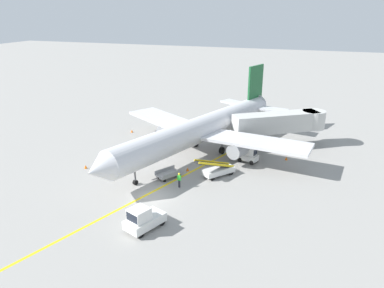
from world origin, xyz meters
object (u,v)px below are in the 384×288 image
object	(u,v)px
jet_bridge	(285,122)
safety_cone_nose_left	(86,167)
airliner	(202,129)
baggage_cart_loaded	(169,174)
belt_loader_forward_hold	(218,170)
ground_crew_marshaller	(179,180)
safety_cone_wingtip_left	(132,131)
safety_cone_nose_right	(286,158)
safety_cone_wingtip_right	(188,169)
pushback_tug	(143,219)
baggage_tug_near_wing	(249,155)

from	to	relation	value
jet_bridge	safety_cone_nose_left	world-z (taller)	jet_bridge
airliner	baggage_cart_loaded	distance (m)	9.09
belt_loader_forward_hold	ground_crew_marshaller	size ratio (longest dim) A/B	2.77
ground_crew_marshaller	safety_cone_wingtip_left	xyz separation A→B (m)	(-13.78, 15.01, -0.69)
safety_cone_nose_left	baggage_cart_loaded	bearing A→B (deg)	5.09
jet_bridge	safety_cone_nose_right	distance (m)	6.05
jet_bridge	safety_cone_wingtip_right	size ratio (longest dim) A/B	27.36
airliner	belt_loader_forward_hold	xyz separation A→B (m)	(3.89, -6.14, -2.64)
safety_cone_nose_right	safety_cone_wingtip_left	bearing A→B (deg)	172.02
airliner	pushback_tug	xyz separation A→B (m)	(0.70, -18.85, -2.42)
jet_bridge	safety_cone_nose_right	size ratio (longest dim) A/B	27.36
pushback_tug	safety_cone_wingtip_right	bearing A→B (deg)	92.43
airliner	baggage_tug_near_wing	bearing A→B (deg)	-8.62
safety_cone_nose_left	baggage_tug_near_wing	bearing A→B (deg)	24.79
baggage_cart_loaded	safety_cone_nose_right	size ratio (longest dim) A/B	8.28
jet_bridge	baggage_cart_loaded	xyz separation A→B (m)	(-11.20, -14.79, -3.07)
jet_bridge	safety_cone_nose_left	distance (m)	27.00
airliner	jet_bridge	size ratio (longest dim) A/B	2.85
baggage_cart_loaded	safety_cone_wingtip_right	bearing A→B (deg)	60.51
baggage_tug_near_wing	baggage_cart_loaded	world-z (taller)	baggage_tug_near_wing
baggage_cart_loaded	ground_crew_marshaller	distance (m)	2.76
jet_bridge	ground_crew_marshaller	bearing A→B (deg)	-118.91
safety_cone_wingtip_right	pushback_tug	bearing A→B (deg)	-87.57
pushback_tug	ground_crew_marshaller	bearing A→B (deg)	89.55
safety_cone_nose_right	safety_cone_wingtip_right	xyz separation A→B (m)	(-10.75, -7.33, 0.00)
ground_crew_marshaller	safety_cone_nose_right	distance (m)	15.46
baggage_cart_loaded	safety_cone_nose_left	xyz separation A→B (m)	(-10.50, -0.94, -0.25)
safety_cone_nose_right	ground_crew_marshaller	bearing A→B (deg)	-131.02
ground_crew_marshaller	safety_cone_nose_left	distance (m)	12.57
baggage_tug_near_wing	ground_crew_marshaller	xyz separation A→B (m)	(-5.78, -9.34, -0.02)
safety_cone_nose_left	safety_cone_wingtip_left	world-z (taller)	same
airliner	belt_loader_forward_hold	bearing A→B (deg)	-57.59
jet_bridge	safety_cone_wingtip_left	xyz separation A→B (m)	(-22.95, -1.60, -3.32)
pushback_tug	belt_loader_forward_hold	bearing A→B (deg)	75.87
baggage_tug_near_wing	safety_cone_wingtip_left	xyz separation A→B (m)	(-19.55, 5.66, -0.71)
pushback_tug	baggage_cart_loaded	distance (m)	10.54
safety_cone_wingtip_left	baggage_cart_loaded	bearing A→B (deg)	-48.28
baggage_tug_near_wing	baggage_cart_loaded	bearing A→B (deg)	-136.06
airliner	safety_cone_wingtip_right	size ratio (longest dim) A/B	77.85
baggage_cart_loaded	safety_cone_wingtip_right	size ratio (longest dim) A/B	8.28
baggage_tug_near_wing	safety_cone_wingtip_left	bearing A→B (deg)	163.84
jet_bridge	belt_loader_forward_hold	distance (m)	14.08
airliner	safety_cone_wingtip_right	xyz separation A→B (m)	(0.15, -6.01, -3.20)
baggage_tug_near_wing	safety_cone_wingtip_right	xyz separation A→B (m)	(-6.39, -5.02, -0.71)
pushback_tug	safety_cone_nose_right	world-z (taller)	pushback_tug
airliner	ground_crew_marshaller	size ratio (longest dim) A/B	20.15
pushback_tug	safety_cone_wingtip_left	bearing A→B (deg)	120.24
jet_bridge	safety_cone_nose_left	xyz separation A→B (m)	(-21.69, -15.72, -3.32)
safety_cone_wingtip_right	belt_loader_forward_hold	bearing A→B (deg)	-1.86
ground_crew_marshaller	pushback_tug	bearing A→B (deg)	-90.45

